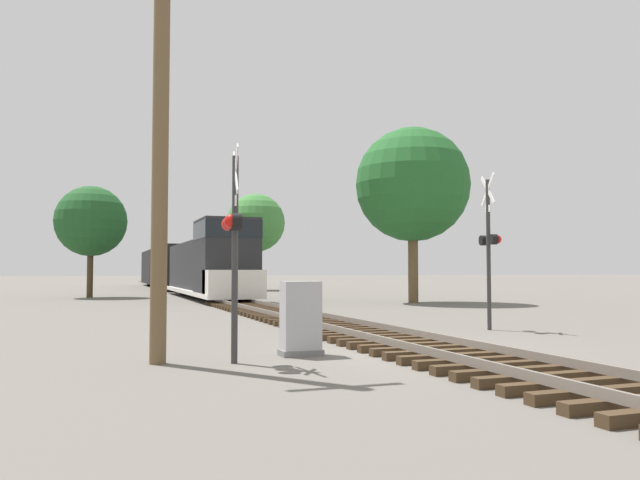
{
  "coord_description": "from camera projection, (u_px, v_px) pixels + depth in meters",
  "views": [
    {
      "loc": [
        -6.48,
        -11.69,
        1.71
      ],
      "look_at": [
        0.29,
        7.1,
        2.69
      ],
      "focal_mm": 35.0,
      "sensor_mm": 36.0,
      "label": 1
    }
  ],
  "objects": [
    {
      "name": "crossing_signal_far",
      "position": [
        489.0,
        243.0,
        18.06
      ],
      "size": [
        0.48,
        1.01,
        4.52
      ],
      "rotation": [
        0.0,
        0.0,
        1.38
      ],
      "color": "#333333",
      "rests_on": "ground"
    },
    {
      "name": "crossing_signal_near",
      "position": [
        233.0,
        232.0,
        11.59
      ],
      "size": [
        0.42,
        1.01,
        4.02
      ],
      "rotation": [
        0.0,
        0.0,
        -1.69
      ],
      "color": "#333333",
      "rests_on": "ground"
    },
    {
      "name": "tree_far_right",
      "position": [
        413.0,
        185.0,
        33.26
      ],
      "size": [
        6.1,
        6.1,
        9.35
      ],
      "color": "brown",
      "rests_on": "ground"
    },
    {
      "name": "tree_deep_background",
      "position": [
        256.0,
        223.0,
        54.9
      ],
      "size": [
        5.12,
        5.12,
        8.48
      ],
      "color": "brown",
      "rests_on": "ground"
    },
    {
      "name": "relay_cabinet",
      "position": [
        301.0,
        319.0,
        12.58
      ],
      "size": [
        0.84,
        0.51,
        1.49
      ],
      "color": "slate",
      "rests_on": "ground"
    },
    {
      "name": "freight_train",
      "position": [
        179.0,
        267.0,
        51.67
      ],
      "size": [
        2.93,
        47.14,
        4.41
      ],
      "color": "#232326",
      "rests_on": "ground"
    },
    {
      "name": "ground_plane",
      "position": [
        421.0,
        352.0,
        13.09
      ],
      "size": [
        400.0,
        400.0,
        0.0
      ],
      "primitive_type": "plane",
      "color": "#666059"
    },
    {
      "name": "utility_pole",
      "position": [
        161.0,
        114.0,
        11.66
      ],
      "size": [
        1.8,
        0.3,
        9.05
      ],
      "color": "brown",
      "rests_on": "ground"
    },
    {
      "name": "rail_track_bed",
      "position": [
        421.0,
        346.0,
        13.1
      ],
      "size": [
        2.6,
        160.0,
        0.31
      ],
      "color": "#42301E",
      "rests_on": "ground"
    },
    {
      "name": "tree_mid_background",
      "position": [
        91.0,
        221.0,
        39.63
      ],
      "size": [
        4.48,
        4.48,
        7.1
      ],
      "color": "#473521",
      "rests_on": "ground"
    }
  ]
}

